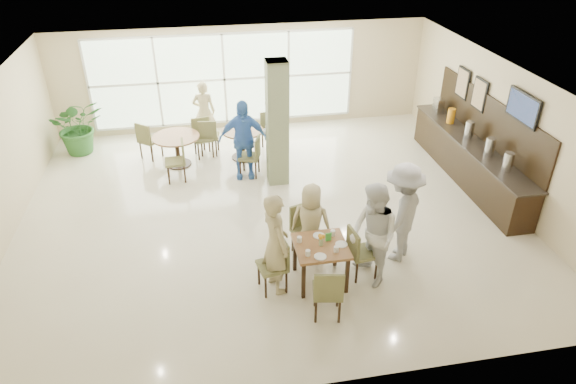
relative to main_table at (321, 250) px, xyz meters
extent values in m
plane|color=beige|center=(-0.53, 2.40, -0.65)|extent=(10.00, 10.00, 0.00)
plane|color=white|center=(-0.53, 2.40, 2.15)|extent=(10.00, 10.00, 0.00)
plane|color=beige|center=(-0.53, 6.90, 0.75)|extent=(10.00, 0.00, 10.00)
plane|color=beige|center=(-0.53, -2.10, 0.75)|extent=(10.00, 0.00, 10.00)
plane|color=beige|center=(4.47, 2.40, 0.75)|extent=(0.00, 9.00, 9.00)
plane|color=silver|center=(-1.03, 6.87, 0.75)|extent=(7.00, 0.00, 7.00)
cube|color=#767C56|center=(-0.13, 3.60, 0.75)|extent=(0.45, 0.45, 2.80)
cube|color=brown|center=(0.00, 0.00, 0.08)|extent=(0.86, 0.86, 0.05)
cube|color=black|center=(-0.36, -0.36, -0.30)|extent=(0.06, 0.06, 0.70)
cube|color=black|center=(0.36, -0.36, -0.30)|extent=(0.06, 0.06, 0.70)
cube|color=black|center=(-0.36, 0.36, -0.30)|extent=(0.06, 0.06, 0.70)
cube|color=black|center=(0.36, 0.36, -0.30)|extent=(0.06, 0.06, 0.70)
cylinder|color=brown|center=(-2.37, 4.83, 0.08)|extent=(1.12, 1.12, 0.04)
cylinder|color=black|center=(-2.37, 4.83, -0.29)|extent=(0.10, 0.10, 0.71)
cylinder|color=black|center=(-2.37, 4.83, -0.63)|extent=(0.60, 0.60, 0.03)
cylinder|color=brown|center=(-0.78, 4.92, 0.08)|extent=(1.02, 1.02, 0.04)
cylinder|color=black|center=(-0.78, 4.92, -0.29)|extent=(0.10, 0.10, 0.71)
cylinder|color=black|center=(-0.78, 4.92, -0.63)|extent=(0.60, 0.60, 0.03)
cylinder|color=white|center=(0.20, -0.22, 0.15)|extent=(0.08, 0.08, 0.10)
cylinder|color=white|center=(-0.33, 0.15, 0.15)|extent=(0.08, 0.08, 0.10)
cylinder|color=white|center=(-0.27, -0.23, 0.15)|extent=(0.08, 0.08, 0.10)
cylinder|color=white|center=(0.26, 0.23, 0.15)|extent=(0.08, 0.08, 0.10)
cylinder|color=white|center=(-0.09, -0.31, 0.11)|extent=(0.20, 0.20, 0.01)
cylinder|color=white|center=(0.03, 0.26, 0.11)|extent=(0.20, 0.20, 0.01)
cylinder|color=white|center=(0.33, -0.05, 0.11)|extent=(0.20, 0.20, 0.01)
cylinder|color=#99B27F|center=(0.00, 0.00, 0.16)|extent=(0.07, 0.07, 0.12)
sphere|color=orange|center=(0.03, 0.00, 0.27)|extent=(0.07, 0.07, 0.07)
sphere|color=orange|center=(-0.02, 0.03, 0.27)|extent=(0.07, 0.07, 0.07)
sphere|color=orange|center=(-0.01, -0.03, 0.27)|extent=(0.07, 0.07, 0.07)
cube|color=green|center=(0.15, 0.10, 0.18)|extent=(0.10, 0.03, 0.15)
cube|color=black|center=(4.15, 2.90, -0.20)|extent=(0.60, 4.60, 0.90)
cube|color=black|center=(4.15, 2.90, 0.27)|extent=(0.64, 4.70, 0.04)
cube|color=black|center=(4.44, 2.90, 0.80)|extent=(0.04, 4.60, 1.00)
cylinder|color=silver|center=(4.15, 1.50, 0.49)|extent=(0.20, 0.20, 0.40)
cylinder|color=silver|center=(4.15, 2.20, 0.49)|extent=(0.20, 0.20, 0.40)
cylinder|color=silver|center=(4.15, 3.10, 0.49)|extent=(0.20, 0.20, 0.40)
cylinder|color=orange|center=(4.15, 4.00, 0.47)|extent=(0.18, 0.18, 0.36)
cube|color=silver|center=(4.15, 4.70, 0.47)|extent=(0.18, 0.30, 0.36)
cube|color=black|center=(4.41, 1.80, 1.50)|extent=(0.06, 1.00, 0.58)
cube|color=#7F99CC|center=(4.38, 1.80, 1.50)|extent=(0.01, 0.92, 0.50)
cube|color=black|center=(4.42, 3.40, 1.20)|extent=(0.04, 0.55, 0.70)
cube|color=olive|center=(4.39, 3.40, 1.20)|extent=(0.01, 0.47, 0.62)
cube|color=black|center=(4.42, 4.20, 1.20)|extent=(0.04, 0.55, 0.70)
cube|color=olive|center=(4.39, 4.20, 1.20)|extent=(0.01, 0.47, 0.62)
imported|color=#2B6428|center=(-4.78, 5.99, 0.06)|extent=(1.59, 1.59, 1.41)
imported|color=tan|center=(-0.76, -0.02, 0.25)|extent=(0.60, 0.75, 1.80)
imported|color=tan|center=(-0.02, 0.68, 0.10)|extent=(0.82, 0.65, 1.49)
imported|color=white|center=(0.84, -0.12, 0.27)|extent=(0.87, 1.02, 1.83)
imported|color=#9C9C9F|center=(1.54, 0.43, 0.29)|extent=(1.34, 1.35, 1.86)
imported|color=#447BCE|center=(-0.86, 3.96, 0.28)|extent=(1.12, 0.68, 1.86)
imported|color=white|center=(0.01, 4.88, 0.20)|extent=(1.08, 1.70, 1.70)
imported|color=tan|center=(-1.65, 6.15, 0.16)|extent=(0.63, 0.45, 1.61)
camera|label=1|loc=(-1.76, -6.60, 5.13)|focal=32.00mm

